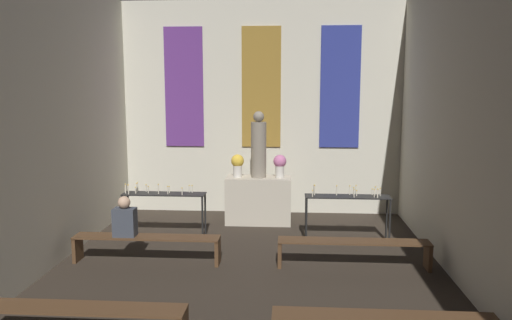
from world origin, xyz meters
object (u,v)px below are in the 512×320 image
object	(u,v)px
statue	(259,147)
flower_vase_right	(280,164)
candle_rack_left	(163,199)
pew_back_right	(353,247)
person_seated	(125,219)
altar	(259,200)
pew_second_left	(79,316)
flower_vase_left	(238,164)
pew_back_left	(147,243)
candle_rack_right	(348,202)

from	to	relation	value
statue	flower_vase_right	xyz separation A→B (m)	(0.44, 0.00, -0.36)
candle_rack_left	pew_back_right	size ratio (longest dim) A/B	0.65
pew_back_right	person_seated	size ratio (longest dim) A/B	3.62
altar	flower_vase_right	distance (m)	0.89
statue	altar	bearing A→B (deg)	0.00
altar	pew_second_left	xyz separation A→B (m)	(-1.68, -5.19, -0.16)
flower_vase_left	pew_back_left	xyz separation A→B (m)	(-1.24, -2.54, -0.93)
altar	pew_back_right	world-z (taller)	altar
flower_vase_left	pew_second_left	xyz separation A→B (m)	(-1.24, -5.19, -0.93)
altar	pew_second_left	world-z (taller)	altar
flower_vase_left	candle_rack_left	world-z (taller)	flower_vase_left
pew_second_left	flower_vase_left	bearing A→B (deg)	76.59
flower_vase_left	flower_vase_right	distance (m)	0.89
flower_vase_right	candle_rack_right	bearing A→B (deg)	-42.18
flower_vase_left	pew_second_left	bearing A→B (deg)	-103.41
altar	flower_vase_right	xyz separation A→B (m)	(0.44, 0.00, 0.77)
flower_vase_left	person_seated	distance (m)	3.05
altar	statue	distance (m)	1.13
pew_back_right	statue	bearing A→B (deg)	123.48
flower_vase_right	candle_rack_right	xyz separation A→B (m)	(1.29, -1.17, -0.51)
flower_vase_right	flower_vase_left	bearing A→B (deg)	180.00
candle_rack_left	statue	bearing A→B (deg)	33.85
statue	person_seated	distance (m)	3.38
pew_second_left	person_seated	xyz separation A→B (m)	(-0.36, 2.65, 0.40)
candle_rack_left	candle_rack_right	size ratio (longest dim) A/B	1.00
flower_vase_right	candle_rack_left	world-z (taller)	flower_vase_right
statue	pew_second_left	xyz separation A→B (m)	(-1.68, -5.19, -1.29)
flower_vase_right	candle_rack_right	world-z (taller)	flower_vase_right
flower_vase_right	pew_back_left	world-z (taller)	flower_vase_right
candle_rack_right	person_seated	world-z (taller)	person_seated
person_seated	candle_rack_right	bearing A→B (deg)	20.02
person_seated	candle_rack_left	bearing A→B (deg)	77.97
statue	flower_vase_left	world-z (taller)	statue
pew_second_left	statue	bearing A→B (deg)	72.04
altar	candle_rack_right	size ratio (longest dim) A/B	0.87
flower_vase_left	pew_back_left	size ratio (longest dim) A/B	0.20
pew_back_left	pew_back_right	world-z (taller)	same
pew_back_right	candle_rack_left	bearing A→B (deg)	158.16
altar	statue	world-z (taller)	statue
candle_rack_right	candle_rack_left	bearing A→B (deg)	-179.98
pew_back_right	person_seated	distance (m)	3.74
pew_back_right	candle_rack_right	bearing A→B (deg)	87.81
pew_back_left	candle_rack_right	bearing A→B (deg)	21.91
altar	pew_back_left	xyz separation A→B (m)	(-1.68, -2.54, -0.16)
candle_rack_left	pew_second_left	size ratio (longest dim) A/B	0.65
statue	flower_vase_left	size ratio (longest dim) A/B	2.89
statue	person_seated	world-z (taller)	statue
flower_vase_left	pew_back_left	world-z (taller)	flower_vase_left
pew_back_left	pew_second_left	bearing A→B (deg)	-90.00
candle_rack_left	candle_rack_right	world-z (taller)	same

